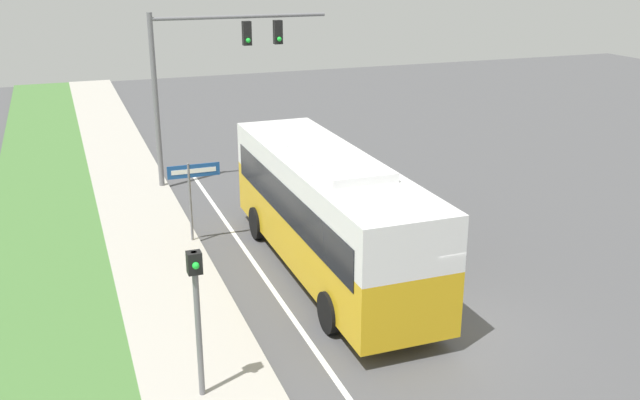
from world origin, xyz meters
The scene contains 7 objects.
ground_plane centered at (0.00, 0.00, 0.00)m, with size 80.00×80.00×0.00m, color #4C4C4F.
sidewalk centered at (-6.20, 0.00, 0.06)m, with size 2.80×80.00×0.12m.
lane_divider_near centered at (-3.60, 0.00, 0.00)m, with size 0.14×30.00×0.01m.
bus centered at (-1.79, 3.94, 1.97)m, with size 2.64×10.34×3.59m.
signal_gantry centered at (-3.00, 13.46, 4.78)m, with size 6.84×0.41×6.66m.
pedestrian_signal centered at (-6.40, -0.93, 2.20)m, with size 0.28×0.34×3.26m.
street_sign centered at (-4.92, 7.44, 1.90)m, with size 1.61×0.08×2.62m.
Camera 1 is at (-8.50, -13.43, 8.58)m, focal length 40.00 mm.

